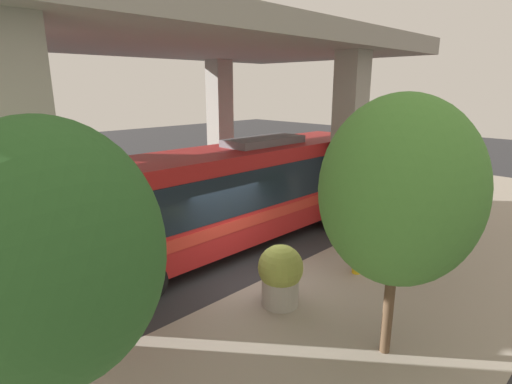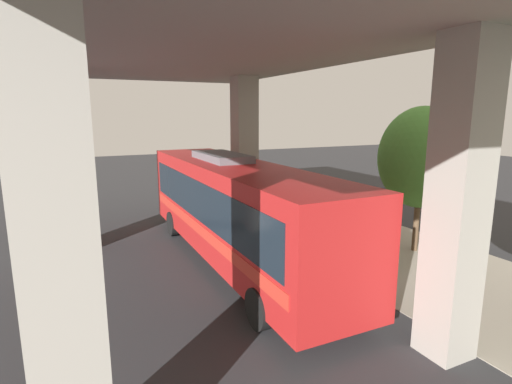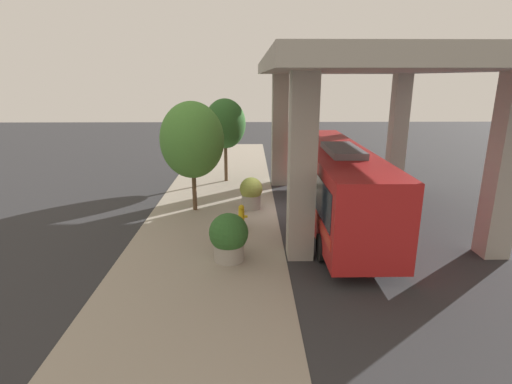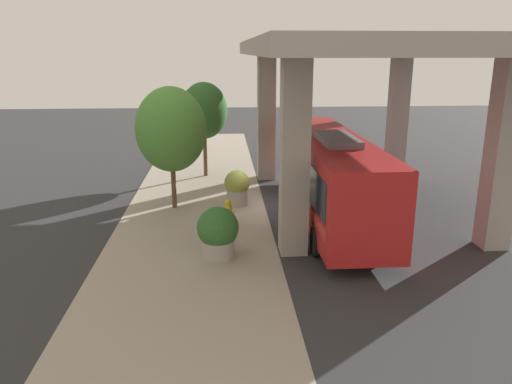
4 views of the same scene
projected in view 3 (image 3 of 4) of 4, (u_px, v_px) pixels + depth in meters
name	position (u px, v px, depth m)	size (l,w,h in m)	color
ground_plane	(276.00, 211.00, 19.41)	(80.00, 80.00, 0.00)	#2D2D30
sidewalk_strip	(214.00, 211.00, 19.36)	(6.00, 40.00, 0.02)	gray
overpass	(368.00, 79.00, 17.77)	(9.40, 18.22, 7.05)	#9E998E
bus	(335.00, 180.00, 17.35)	(2.62, 11.97, 3.59)	#B21E1E
fire_hydrant	(241.00, 217.00, 16.80)	(0.52, 0.25, 1.13)	gold
planter_front	(251.00, 193.00, 19.48)	(1.12, 1.12, 1.58)	#9E998E
planter_middle	(229.00, 237.00, 13.91)	(1.38, 1.38, 1.73)	#9E998E
street_tree_near	(192.00, 140.00, 18.56)	(2.98, 2.98, 5.22)	brown
street_tree_far	(225.00, 124.00, 24.01)	(2.48, 2.48, 5.05)	brown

